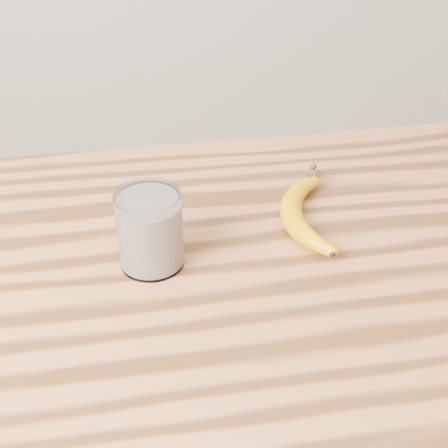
{
  "coord_description": "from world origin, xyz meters",
  "views": [
    {
      "loc": [
        -0.17,
        -0.58,
        1.42
      ],
      "look_at": [
        -0.05,
        0.1,
        0.93
      ],
      "focal_mm": 50.0,
      "sensor_mm": 36.0,
      "label": 1
    }
  ],
  "objects": [
    {
      "name": "table",
      "position": [
        0.0,
        0.0,
        0.77
      ],
      "size": [
        1.2,
        0.8,
        0.9
      ],
      "color": "#AA6B3B",
      "rests_on": "ground"
    },
    {
      "name": "smoothie_glass",
      "position": [
        -0.15,
        0.07,
        0.95
      ],
      "size": [
        0.08,
        0.08,
        0.11
      ],
      "color": "white",
      "rests_on": "table"
    },
    {
      "name": "banana",
      "position": [
        0.05,
        0.13,
        0.92
      ],
      "size": [
        0.14,
        0.28,
        0.03
      ],
      "primitive_type": null,
      "rotation": [
        0.0,
        0.0,
        -0.16
      ],
      "color": "#DC9700",
      "rests_on": "table"
    }
  ]
}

